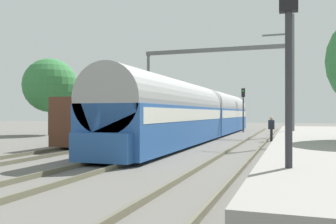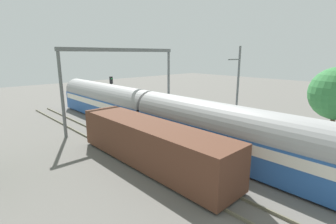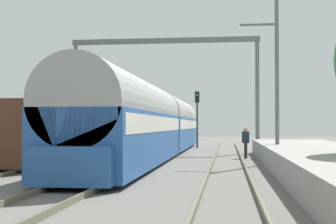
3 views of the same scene
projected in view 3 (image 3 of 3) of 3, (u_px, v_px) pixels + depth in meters
name	position (u px, v px, depth m)	size (l,w,h in m)	color
ground	(106.00, 177.00, 17.54)	(120.00, 120.00, 0.00)	#65625C
track_west	(106.00, 175.00, 17.54)	(1.52, 60.00, 0.16)	#67634D
track_east	(228.00, 176.00, 17.03)	(1.52, 60.00, 0.16)	#67634D
platform	(330.00, 162.00, 18.57)	(4.40, 28.00, 0.90)	gray
passenger_train	(155.00, 123.00, 29.77)	(2.93, 32.85, 3.82)	#28569E
freight_car	(56.00, 132.00, 25.05)	(2.80, 13.00, 2.70)	#563323
person_crossing	(246.00, 140.00, 27.38)	(0.43, 0.28, 1.73)	#2E2E2E
railway_signal_far	(197.00, 111.00, 39.54)	(0.36, 0.30, 4.54)	#2D2D33
catenary_gantry	(164.00, 70.00, 34.08)	(13.07, 0.28, 7.86)	slate
catenary_pole_east_mid	(276.00, 78.00, 24.16)	(1.90, 0.20, 8.00)	slate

